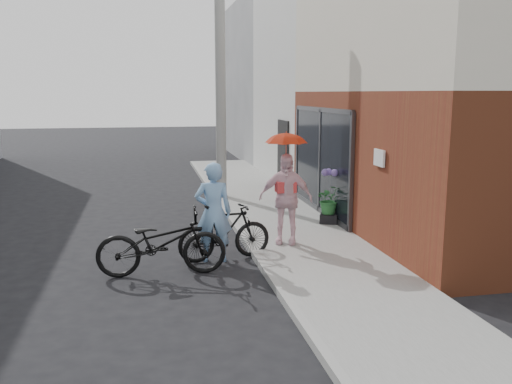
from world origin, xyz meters
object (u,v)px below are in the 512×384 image
object	(u,v)px
kimono_woman	(286,199)
bike_right	(225,232)
utility_pole	(220,73)
bike_left	(161,243)
planter	(329,218)
officer	(213,212)

from	to	relation	value
kimono_woman	bike_right	bearing A→B (deg)	-138.73
utility_pole	bike_left	bearing A→B (deg)	-106.81
bike_left	planter	size ratio (longest dim) A/B	5.52
officer	bike_left	world-z (taller)	officer
officer	kimono_woman	bearing A→B (deg)	-154.81
kimono_woman	officer	bearing A→B (deg)	-140.55
officer	planter	xyz separation A→B (m)	(2.82, 1.89, -0.67)
utility_pole	officer	distance (m)	6.18
kimono_woman	planter	bearing A→B (deg)	65.91
bike_left	planter	world-z (taller)	bike_left
bike_left	kimono_woman	world-z (taller)	kimono_woman
officer	kimono_woman	size ratio (longest dim) A/B	1.03
utility_pole	kimono_woman	world-z (taller)	utility_pole
bike_right	planter	distance (m)	3.22
bike_left	bike_right	world-z (taller)	bike_left
officer	bike_right	size ratio (longest dim) A/B	1.04
utility_pole	officer	xyz separation A→B (m)	(-0.92, -5.53, -2.61)
officer	planter	distance (m)	3.46
officer	bike_left	bearing A→B (deg)	38.61
planter	bike_left	bearing A→B (deg)	-146.53
bike_right	planter	bearing A→B (deg)	-64.37
bike_left	bike_right	bearing A→B (deg)	-59.63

